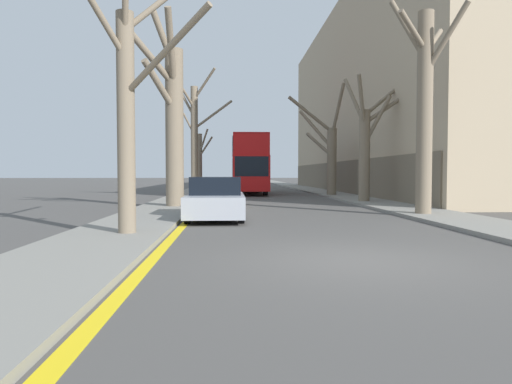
# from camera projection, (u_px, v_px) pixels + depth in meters

# --- Properties ---
(ground_plane) EXTENTS (300.00, 300.00, 0.00)m
(ground_plane) POSITION_uv_depth(u_px,v_px,m) (357.00, 261.00, 8.15)
(ground_plane) COLOR #4C4947
(sidewalk_left) EXTENTS (2.52, 120.00, 0.12)m
(sidewalk_left) POSITION_uv_depth(u_px,v_px,m) (208.00, 185.00, 57.75)
(sidewalk_left) COLOR gray
(sidewalk_left) RESTS_ON ground
(sidewalk_right) EXTENTS (2.52, 120.00, 0.12)m
(sidewalk_right) POSITION_uv_depth(u_px,v_px,m) (289.00, 185.00, 58.31)
(sidewalk_right) COLOR gray
(sidewalk_right) RESTS_ON ground
(building_facade_right) EXTENTS (10.08, 40.48, 15.43)m
(building_facade_right) POSITION_uv_depth(u_px,v_px,m) (392.00, 101.00, 38.43)
(building_facade_right) COLOR tan
(building_facade_right) RESTS_ON ground
(kerb_line_stripe) EXTENTS (0.24, 120.00, 0.01)m
(kerb_line_stripe) POSITION_uv_depth(u_px,v_px,m) (220.00, 186.00, 57.83)
(kerb_line_stripe) COLOR yellow
(kerb_line_stripe) RESTS_ON ground
(street_tree_left_0) EXTENTS (3.92, 2.92, 7.61)m
(street_tree_left_0) POSITION_uv_depth(u_px,v_px,m) (130.00, 102.00, 10.95)
(street_tree_left_0) COLOR #7A6B56
(street_tree_left_0) RESTS_ON ground
(street_tree_left_1) EXTENTS (2.13, 2.41, 8.63)m
(street_tree_left_1) POSITION_uv_depth(u_px,v_px,m) (173.00, 118.00, 20.08)
(street_tree_left_1) COLOR #7A6B56
(street_tree_left_1) RESTS_ON ground
(street_tree_left_2) EXTENTS (4.05, 2.34, 8.19)m
(street_tree_left_2) POSITION_uv_depth(u_px,v_px,m) (195.00, 135.00, 29.58)
(street_tree_left_2) COLOR #7A6B56
(street_tree_left_2) RESTS_ON ground
(street_tree_left_3) EXTENTS (2.55, 1.40, 6.54)m
(street_tree_left_3) POSITION_uv_depth(u_px,v_px,m) (200.00, 159.00, 38.15)
(street_tree_left_3) COLOR #7A6B56
(street_tree_left_3) RESTS_ON ground
(street_tree_right_0) EXTENTS (2.51, 2.42, 7.90)m
(street_tree_right_0) POSITION_uv_depth(u_px,v_px,m) (425.00, 105.00, 16.36)
(street_tree_right_0) COLOR #7A6B56
(street_tree_right_0) RESTS_ON ground
(street_tree_right_1) EXTENTS (4.01, 2.63, 6.76)m
(street_tree_right_1) POSITION_uv_depth(u_px,v_px,m) (367.00, 143.00, 23.85)
(street_tree_right_1) COLOR #7A6B56
(street_tree_right_1) RESTS_ON ground
(street_tree_right_2) EXTENTS (3.62, 3.77, 7.45)m
(street_tree_right_2) POSITION_uv_depth(u_px,v_px,m) (329.00, 152.00, 31.03)
(street_tree_right_2) COLOR #7A6B56
(street_tree_right_2) RESTS_ON ground
(double_decker_bus) EXTENTS (2.53, 10.60, 4.32)m
(double_decker_bus) POSITION_uv_depth(u_px,v_px,m) (249.00, 162.00, 35.47)
(double_decker_bus) COLOR red
(double_decker_bus) RESTS_ON ground
(parked_car_0) EXTENTS (1.89, 4.32, 1.45)m
(parked_car_0) POSITION_uv_depth(u_px,v_px,m) (216.00, 199.00, 15.58)
(parked_car_0) COLOR #9EA3AD
(parked_car_0) RESTS_ON ground
(parked_car_1) EXTENTS (1.87, 4.31, 1.31)m
(parked_car_1) POSITION_uv_depth(u_px,v_px,m) (220.00, 193.00, 21.38)
(parked_car_1) COLOR silver
(parked_car_1) RESTS_ON ground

